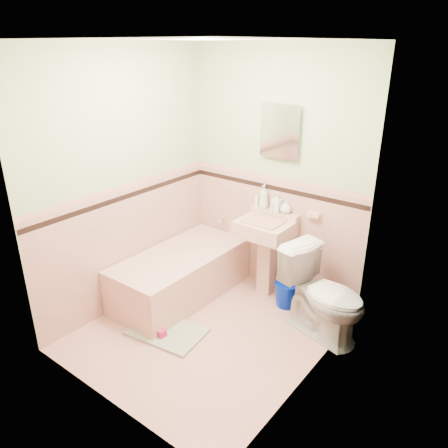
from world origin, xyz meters
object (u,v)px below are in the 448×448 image
Objects in this scene: shoe at (158,331)px; medicine_cabinet at (280,131)px; bathtub at (181,276)px; sink at (264,259)px; toilet at (324,295)px; soap_bottle_left at (264,196)px; bucket at (287,294)px; soap_bottle_mid at (277,202)px; soap_bottle_right at (286,207)px.

medicine_cabinet is at bearing 84.01° from shoe.
sink is (0.68, 0.53, 0.20)m from bathtub.
medicine_cabinet is 1.58m from toilet.
sink reaches higher than toilet.
medicine_cabinet is at bearing 90.00° from sink.
medicine_cabinet reaches higher than toilet.
shoe is at bearing 143.87° from toilet.
bucket is at bearing -24.84° from soap_bottle_left.
sink is 0.42m from bucket.
sink is 4.28× the size of soap_bottle_mid.
medicine_cabinet is 0.70m from soap_bottle_mid.
bucket is (0.31, -0.24, -1.57)m from medicine_cabinet.
soap_bottle_mid reaches higher than bathtub.
soap_bottle_left reaches higher than toilet.
medicine_cabinet is 0.74m from soap_bottle_right.
toilet is 0.59m from bucket.
bathtub is 1.26m from soap_bottle_mid.
bathtub is 1.85× the size of toilet.
soap_bottle_mid is at bearing 45.51° from bathtub.
soap_bottle_left is 1.19m from toilet.
shoe is at bearing -105.36° from soap_bottle_mid.
bathtub is 0.88m from sink.
medicine_cabinet is 0.69m from soap_bottle_left.
sink is 0.59m from soap_bottle_right.
shoe is at bearing -99.05° from soap_bottle_left.
sink is 5.26× the size of shoe.
soap_bottle_left is 0.16m from soap_bottle_mid.
bathtub is at bearing 115.52° from toilet.
sink is 1.29m from shoe.
toilet is at bearing -31.84° from soap_bottle_right.
soap_bottle_right reaches higher than toilet.
toilet is (1.47, 0.30, 0.18)m from bathtub.
sink is at bearing -52.08° from soap_bottle_left.
shoe is (-0.36, -1.40, -1.64)m from medicine_cabinet.
bathtub is at bearing -134.49° from soap_bottle_mid.
soap_bottle_left is at bearing 127.92° from sink.
soap_bottle_mid is 0.76× the size of bucket.
soap_bottle_right is at bearing 0.00° from soap_bottle_left.
medicine_cabinet is at bearing 120.26° from soap_bottle_mid.
bathtub is 1.11m from bucket.
soap_bottle_mid reaches higher than bucket.
soap_bottle_mid is 1.06m from toilet.
sink is at bearing -90.00° from medicine_cabinet.
sink is 1.81× the size of medicine_cabinet.
medicine_cabinet is 1.88× the size of soap_bottle_left.
sink is 0.82m from toilet.
toilet is at bearing -24.05° from soap_bottle_left.
soap_bottle_right is 0.97m from toilet.
bathtub is at bearing -132.58° from medicine_cabinet.
bathtub is 0.75m from shoe.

